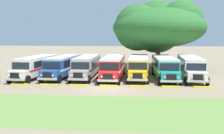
{
  "coord_description": "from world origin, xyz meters",
  "views": [
    {
      "loc": [
        2.73,
        -26.89,
        5.68
      ],
      "look_at": [
        0.0,
        5.87,
        1.6
      ],
      "focal_mm": 40.85,
      "sensor_mm": 36.0,
      "label": 1
    }
  ],
  "objects": [
    {
      "name": "curb_wheelstop_4",
      "position": [
        3.45,
        1.07,
        0.07
      ],
      "size": [
        2.0,
        0.36,
        0.15
      ],
      "primitive_type": "cube",
      "color": "yellow",
      "rests_on": "ground_plane"
    },
    {
      "name": "parked_bus_slot_4",
      "position": [
        3.5,
        7.74,
        1.58
      ],
      "size": [
        3.08,
        10.89,
        2.82
      ],
      "rotation": [
        0.0,
        0.0,
        -1.61
      ],
      "color": "yellow",
      "rests_on": "ground_plane"
    },
    {
      "name": "broad_shade_tree",
      "position": [
        6.92,
        17.31,
        7.15
      ],
      "size": [
        15.23,
        15.87,
        11.93
      ],
      "color": "brown",
      "rests_on": "ground_plane"
    },
    {
      "name": "parked_bus_slot_0",
      "position": [
        -10.38,
        6.79,
        1.58
      ],
      "size": [
        3.51,
        10.97,
        2.82
      ],
      "rotation": [
        0.0,
        0.0,
        -1.66
      ],
      "color": "silver",
      "rests_on": "ground_plane"
    },
    {
      "name": "foreground_grass_strip",
      "position": [
        0.0,
        -8.0,
        0.0
      ],
      "size": [
        80.0,
        8.75,
        0.01
      ],
      "primitive_type": "cube",
      "color": "olive",
      "rests_on": "ground_plane"
    },
    {
      "name": "curb_wheelstop_0",
      "position": [
        -10.34,
        1.07,
        0.07
      ],
      "size": [
        2.0,
        0.36,
        0.15
      ],
      "primitive_type": "cube",
      "color": "yellow",
      "rests_on": "ground_plane"
    },
    {
      "name": "parked_bus_slot_5",
      "position": [
        6.89,
        7.22,
        1.58
      ],
      "size": [
        2.84,
        10.86,
        2.82
      ],
      "rotation": [
        0.0,
        0.0,
        -1.55
      ],
      "color": "teal",
      "rests_on": "ground_plane"
    },
    {
      "name": "parked_bus_slot_2",
      "position": [
        -3.63,
        7.59,
        1.58
      ],
      "size": [
        2.7,
        10.84,
        2.82
      ],
      "rotation": [
        0.0,
        0.0,
        -1.57
      ],
      "color": "#9E9993",
      "rests_on": "ground_plane"
    },
    {
      "name": "parked_bus_slot_1",
      "position": [
        -6.88,
        7.48,
        1.58
      ],
      "size": [
        3.33,
        10.94,
        2.82
      ],
      "rotation": [
        0.0,
        0.0,
        -1.64
      ],
      "color": "#23519E",
      "rests_on": "ground_plane"
    },
    {
      "name": "parked_bus_slot_3",
      "position": [
        0.06,
        6.99,
        1.58
      ],
      "size": [
        2.93,
        10.87,
        2.82
      ],
      "rotation": [
        0.0,
        0.0,
        -1.6
      ],
      "color": "red",
      "rests_on": "ground_plane"
    },
    {
      "name": "curb_wheelstop_5",
      "position": [
        6.89,
        1.07,
        0.07
      ],
      "size": [
        2.0,
        0.36,
        0.15
      ],
      "primitive_type": "cube",
      "color": "yellow",
      "rests_on": "ground_plane"
    },
    {
      "name": "curb_wheelstop_6",
      "position": [
        10.34,
        1.07,
        0.07
      ],
      "size": [
        2.0,
        0.36,
        0.15
      ],
      "primitive_type": "cube",
      "color": "yellow",
      "rests_on": "ground_plane"
    },
    {
      "name": "ground_plane",
      "position": [
        0.0,
        0.0,
        0.0
      ],
      "size": [
        220.0,
        220.0,
        0.0
      ],
      "primitive_type": "plane",
      "color": "#84755B"
    },
    {
      "name": "parked_bus_slot_6",
      "position": [
        10.35,
        7.38,
        1.58
      ],
      "size": [
        3.31,
        10.93,
        2.82
      ],
      "rotation": [
        0.0,
        0.0,
        -1.64
      ],
      "color": "silver",
      "rests_on": "ground_plane"
    },
    {
      "name": "curb_wheelstop_1",
      "position": [
        -6.89,
        1.07,
        0.07
      ],
      "size": [
        2.0,
        0.36,
        0.15
      ],
      "primitive_type": "cube",
      "color": "yellow",
      "rests_on": "ground_plane"
    },
    {
      "name": "curb_wheelstop_2",
      "position": [
        -3.45,
        1.07,
        0.07
      ],
      "size": [
        2.0,
        0.36,
        0.15
      ],
      "primitive_type": "cube",
      "color": "yellow",
      "rests_on": "ground_plane"
    },
    {
      "name": "curb_wheelstop_3",
      "position": [
        0.0,
        1.07,
        0.07
      ],
      "size": [
        2.0,
        0.36,
        0.15
      ],
      "primitive_type": "cube",
      "color": "yellow",
      "rests_on": "ground_plane"
    }
  ]
}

